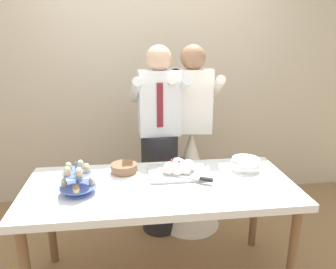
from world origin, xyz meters
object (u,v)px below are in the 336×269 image
Objects in this scene: dessert_table at (160,194)px; person_groom at (160,153)px; main_cake_tray at (178,169)px; person_bride at (191,167)px; plate_stack at (246,164)px; round_cake at (124,169)px; cupcake_stand at (78,180)px.

person_groom is (0.06, 0.68, 0.05)m from dessert_table.
dessert_table is 0.24m from main_cake_tray.
person_bride is at bearing 63.96° from dessert_table.
dessert_table is 0.68m from person_groom.
person_groom reaches higher than dessert_table.
main_cake_tray is 0.51m from plate_stack.
person_groom reaches higher than plate_stack.
cupcake_stand is at bearing -136.68° from round_cake.
cupcake_stand is 0.96× the size of round_cake.
plate_stack is at bearing -41.16° from person_groom.
cupcake_stand is 1.21m from person_bride.
dessert_table is 7.50× the size of round_cake.
round_cake is 0.14× the size of person_bride.
plate_stack is (1.18, 0.23, -0.04)m from cupcake_stand.
main_cake_tray is 0.39m from round_cake.
person_groom is 1.00× the size of person_bride.
round_cake is (-0.39, 0.07, -0.01)m from main_cake_tray.
person_bride reaches higher than dessert_table.
person_bride is (0.88, 0.79, -0.28)m from cupcake_stand.
person_bride reaches higher than plate_stack.
person_groom is (-0.08, 0.54, -0.07)m from main_cake_tray.
dessert_table is at bearing -165.65° from plate_stack.
plate_stack is at bearing 14.35° from dessert_table.
person_bride is at bearing 118.08° from plate_stack.
cupcake_stand is 1.20m from plate_stack.
person_groom is (-0.59, 0.51, -0.07)m from plate_stack.
person_groom is 0.34m from person_bride.
plate_stack is at bearing -61.92° from person_bride.
main_cake_tray is 0.66m from person_bride.
cupcake_stand reaches higher than dessert_table.
dessert_table is 1.08× the size of person_bride.
dessert_table is 0.56m from cupcake_stand.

